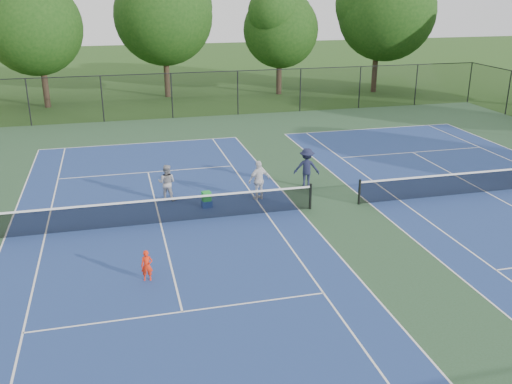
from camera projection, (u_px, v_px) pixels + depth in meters
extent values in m
plane|color=#234716|center=(335.00, 207.00, 23.07)|extent=(140.00, 140.00, 0.00)
cube|color=#294929|center=(335.00, 207.00, 23.07)|extent=(36.00, 36.00, 0.01)
cube|color=navy|center=(161.00, 223.00, 21.44)|extent=(10.97, 23.77, 0.00)
cube|color=white|center=(141.00, 143.00, 32.27)|extent=(10.97, 0.06, 0.00)
cube|color=white|center=(5.00, 238.00, 20.17)|extent=(0.06, 23.77, 0.00)
cube|color=white|center=(299.00, 210.00, 22.71)|extent=(0.06, 23.77, 0.00)
cube|color=white|center=(45.00, 234.00, 20.49)|extent=(0.06, 23.77, 0.00)
cube|color=white|center=(266.00, 213.00, 22.40)|extent=(0.06, 23.77, 0.00)
cube|color=white|center=(148.00, 172.00, 27.27)|extent=(8.23, 0.06, 0.00)
cube|color=white|center=(182.00, 312.00, 15.61)|extent=(8.23, 0.06, 0.00)
cube|color=white|center=(161.00, 223.00, 21.44)|extent=(0.06, 12.80, 0.00)
cylinder|color=black|center=(310.00, 196.00, 22.64)|extent=(0.10, 0.10, 1.07)
cube|color=black|center=(160.00, 212.00, 21.29)|extent=(11.90, 0.01, 0.90)
cube|color=white|center=(159.00, 200.00, 21.12)|extent=(11.90, 0.04, 0.07)
cube|color=navy|center=(486.00, 192.00, 24.69)|extent=(10.97, 23.77, 0.00)
cube|color=white|center=(369.00, 129.00, 35.51)|extent=(10.97, 0.06, 0.00)
cube|color=white|center=(369.00, 203.00, 23.41)|extent=(0.06, 23.77, 0.00)
cube|color=white|center=(399.00, 200.00, 23.73)|extent=(0.06, 23.77, 0.00)
cube|color=white|center=(412.00, 152.00, 30.51)|extent=(8.23, 0.06, 0.00)
cube|color=white|center=(486.00, 192.00, 24.68)|extent=(0.06, 12.80, 0.00)
cylinder|color=black|center=(359.00, 192.00, 23.13)|extent=(0.10, 0.10, 1.07)
cube|color=black|center=(487.00, 182.00, 24.53)|extent=(11.90, 0.01, 0.90)
cube|color=white|center=(489.00, 171.00, 24.36)|extent=(11.90, 0.04, 0.07)
cylinder|color=black|center=(28.00, 102.00, 35.83)|extent=(0.08, 0.08, 3.00)
cylinder|color=black|center=(102.00, 99.00, 36.87)|extent=(0.08, 0.08, 3.00)
cylinder|color=black|center=(172.00, 96.00, 37.91)|extent=(0.08, 0.08, 3.00)
cylinder|color=black|center=(238.00, 93.00, 38.95)|extent=(0.08, 0.08, 3.00)
cylinder|color=black|center=(300.00, 90.00, 39.99)|extent=(0.08, 0.08, 3.00)
cylinder|color=black|center=(360.00, 88.00, 41.04)|extent=(0.08, 0.08, 3.00)
cylinder|color=black|center=(416.00, 85.00, 42.08)|extent=(0.08, 0.08, 3.00)
cylinder|color=black|center=(470.00, 83.00, 43.12)|extent=(0.08, 0.08, 3.00)
cylinder|color=black|center=(508.00, 93.00, 39.02)|extent=(0.08, 0.08, 3.00)
cube|color=black|center=(238.00, 93.00, 38.95)|extent=(36.00, 0.01, 3.00)
cube|color=black|center=(238.00, 71.00, 38.44)|extent=(36.00, 0.05, 0.05)
cylinder|color=#2D2116|center=(45.00, 81.00, 41.28)|extent=(0.44, 0.44, 3.78)
sphere|color=#14370F|center=(38.00, 27.00, 39.99)|extent=(6.80, 6.80, 6.80)
sphere|color=#14370F|center=(37.00, 18.00, 39.77)|extent=(5.58, 5.58, 5.58)
sphere|color=#14370F|center=(36.00, 8.00, 39.54)|extent=(4.35, 4.35, 4.35)
cylinder|color=#2D2116|center=(167.00, 71.00, 45.12)|extent=(0.44, 0.44, 4.14)
sphere|color=#14370F|center=(164.00, 16.00, 43.70)|extent=(7.60, 7.60, 7.60)
sphere|color=#14370F|center=(163.00, 7.00, 43.49)|extent=(6.23, 6.23, 6.23)
cylinder|color=#2D2116|center=(279.00, 73.00, 46.41)|extent=(0.44, 0.44, 3.42)
sphere|color=#14370F|center=(280.00, 30.00, 45.27)|extent=(6.00, 6.00, 6.00)
sphere|color=#14370F|center=(280.00, 21.00, 45.03)|extent=(4.92, 4.92, 4.92)
sphere|color=#14370F|center=(280.00, 12.00, 44.79)|extent=(3.84, 3.84, 3.84)
cylinder|color=#2D2116|center=(375.00, 66.00, 47.20)|extent=(0.44, 0.44, 4.32)
sphere|color=#14370F|center=(379.00, 11.00, 45.73)|extent=(7.80, 7.80, 7.80)
sphere|color=#14370F|center=(379.00, 3.00, 45.52)|extent=(6.40, 6.40, 6.40)
imported|color=red|center=(147.00, 266.00, 17.15)|extent=(0.38, 0.28, 0.98)
imported|color=#97979A|center=(167.00, 183.00, 23.51)|extent=(0.91, 0.82, 1.54)
imported|color=white|center=(259.00, 180.00, 23.60)|extent=(1.06, 0.69, 1.68)
imported|color=#191D39|center=(307.00, 168.00, 25.11)|extent=(1.27, 0.96, 1.75)
cube|color=navy|center=(207.00, 204.00, 22.96)|extent=(0.44, 0.36, 0.28)
cube|color=green|center=(206.00, 196.00, 22.84)|extent=(0.38, 0.33, 0.38)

